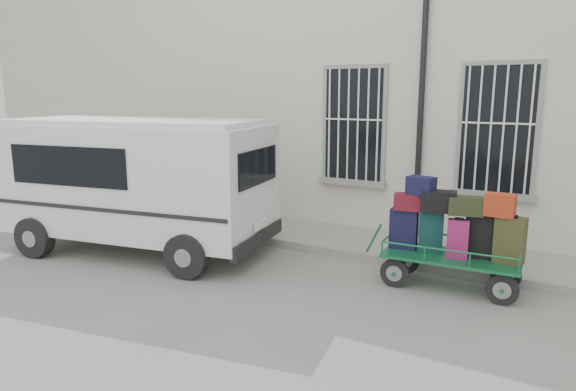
# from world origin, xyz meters

# --- Properties ---
(ground) EXTENTS (80.00, 80.00, 0.00)m
(ground) POSITION_xyz_m (0.00, 0.00, 0.00)
(ground) COLOR slate
(ground) RESTS_ON ground
(building) EXTENTS (24.00, 5.15, 6.00)m
(building) POSITION_xyz_m (0.00, 5.50, 3.00)
(building) COLOR beige
(building) RESTS_ON ground
(sidewalk) EXTENTS (24.00, 1.70, 0.15)m
(sidewalk) POSITION_xyz_m (0.00, 2.20, 0.07)
(sidewalk) COLOR gray
(sidewalk) RESTS_ON ground
(luggage_cart) EXTENTS (2.32, 0.98, 1.66)m
(luggage_cart) POSITION_xyz_m (2.07, 0.88, 0.85)
(luggage_cart) COLOR black
(luggage_cart) RESTS_ON ground
(van) EXTENTS (5.07, 2.80, 2.43)m
(van) POSITION_xyz_m (-3.33, -0.05, 1.39)
(van) COLOR silver
(van) RESTS_ON ground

